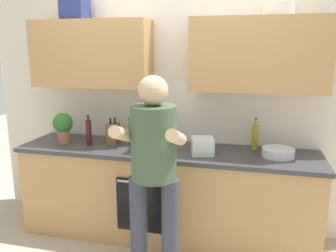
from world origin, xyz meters
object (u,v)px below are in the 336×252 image
bottle_wine (89,132)px  bottle_vinegar (145,131)px  bottle_soda (132,130)px  bottle_oil (255,137)px  mixing_bowl (278,152)px  potted_herb (63,126)px  cup_ceramic (156,146)px  bottle_water (61,129)px  knife_block (113,133)px  grocery_bag_produce (202,146)px  person_standing (154,165)px

bottle_wine → bottle_vinegar: bottle_vinegar is taller
bottle_soda → bottle_oil: 1.18m
mixing_bowl → potted_herb: size_ratio=0.92×
bottle_wine → cup_ceramic: (0.70, -0.06, -0.08)m
bottle_water → knife_block: size_ratio=0.96×
bottle_soda → mixing_bowl: bearing=-2.7°
mixing_bowl → potted_herb: potted_herb is taller
bottle_vinegar → grocery_bag_produce: size_ratio=1.75×
knife_block → potted_herb: 0.50m
bottle_wine → cup_ceramic: bearing=-4.9°
bottle_water → knife_block: 0.60m
person_standing → bottle_water: 1.46m
person_standing → bottle_water: person_standing is taller
bottle_wine → bottle_soda: (0.41, 0.13, 0.01)m
bottle_water → cup_ceramic: size_ratio=2.47×
bottle_vinegar → knife_block: size_ratio=1.28×
cup_ceramic → knife_block: 0.52m
bottle_wine → cup_ceramic: bottle_wine is taller
bottle_wine → knife_block: 0.24m
knife_block → grocery_bag_produce: size_ratio=1.36×
bottle_wine → knife_block: bottle_wine is taller
cup_ceramic → grocery_bag_produce: size_ratio=0.53×
knife_block → grocery_bag_produce: knife_block is taller
bottle_water → bottle_vinegar: (0.93, -0.02, 0.04)m
bottle_vinegar → bottle_oil: bottle_vinegar is taller
bottle_water → cup_ceramic: bearing=-10.4°
person_standing → potted_herb: 1.29m
bottle_vinegar → knife_block: (-0.33, -0.01, -0.04)m
bottle_soda → knife_block: size_ratio=1.35×
bottle_water → bottle_oil: bearing=2.5°
bottle_soda → bottle_wine: bearing=-162.5°
bottle_wine → bottle_oil: size_ratio=1.00×
bottle_water → potted_herb: (0.12, -0.14, 0.07)m
bottle_wine → bottle_oil: same height
person_standing → cup_ceramic: 0.58m
bottle_soda → potted_herb: (-0.68, -0.13, 0.03)m
bottle_vinegar → bottle_oil: bearing=5.6°
bottle_wine → bottle_oil: 1.60m
cup_ceramic → potted_herb: bearing=176.4°
bottle_vinegar → bottle_soda: bearing=178.8°
bottle_oil → knife_block: bearing=-175.2°
person_standing → knife_block: (-0.64, 0.73, 0.03)m
bottle_water → bottle_vinegar: 0.93m
bottle_oil → person_standing: bearing=-131.0°
bottle_vinegar → potted_herb: (-0.81, -0.12, 0.03)m
potted_herb → mixing_bowl: bearing=1.7°
bottle_wine → grocery_bag_produce: size_ratio=1.57×
knife_block → potted_herb: bearing=-167.0°
bottle_soda → bottle_oil: bearing=4.9°
bottle_water → cup_ceramic: bottle_water is taller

